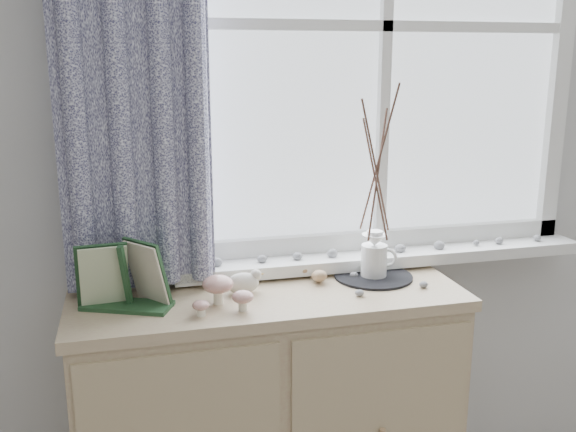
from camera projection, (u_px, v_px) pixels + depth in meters
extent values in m
cube|color=#B6B5B3|center=(295.00, 135.00, 2.12)|extent=(4.00, 0.04, 2.60)
cube|color=silver|center=(384.00, 26.00, 2.11)|extent=(1.30, 0.01, 1.40)
cube|color=white|center=(385.00, 257.00, 2.22)|extent=(1.45, 0.16, 0.04)
cube|color=#0C0934|center=(128.00, 11.00, 1.79)|extent=(0.44, 0.06, 1.61)
cube|color=tan|center=(269.00, 421.00, 2.07)|extent=(1.17, 0.43, 0.81)
cube|color=tan|center=(268.00, 298.00, 1.97)|extent=(1.20, 0.45, 0.03)
cylinder|color=white|center=(218.00, 294.00, 1.87)|extent=(0.03, 0.03, 0.06)
ellipsoid|color=#941A04|center=(218.00, 284.00, 1.86)|extent=(0.09, 0.09, 0.05)
cylinder|color=white|center=(243.00, 304.00, 1.82)|extent=(0.03, 0.03, 0.04)
ellipsoid|color=#941A04|center=(243.00, 297.00, 1.81)|extent=(0.06, 0.06, 0.03)
cylinder|color=white|center=(201.00, 311.00, 1.78)|extent=(0.02, 0.02, 0.03)
ellipsoid|color=#941A04|center=(201.00, 305.00, 1.78)|extent=(0.05, 0.05, 0.03)
ellipsoid|color=tan|center=(319.00, 276.00, 2.04)|extent=(0.05, 0.04, 0.06)
ellipsoid|color=tan|center=(301.00, 270.00, 2.10)|extent=(0.05, 0.04, 0.06)
cylinder|color=black|center=(373.00, 276.00, 2.10)|extent=(0.26, 0.26, 0.01)
cylinder|color=white|center=(374.00, 260.00, 2.08)|extent=(0.11, 0.11, 0.10)
cone|color=white|center=(375.00, 240.00, 2.07)|extent=(0.08, 0.08, 0.04)
cylinder|color=white|center=(375.00, 234.00, 2.06)|extent=(0.05, 0.05, 0.02)
torus|color=white|center=(387.00, 258.00, 2.09)|extent=(0.06, 0.04, 0.06)
ellipsoid|color=gray|center=(360.00, 293.00, 1.93)|extent=(0.03, 0.03, 0.02)
ellipsoid|color=gray|center=(354.00, 275.00, 2.09)|extent=(0.03, 0.03, 0.02)
ellipsoid|color=gray|center=(424.00, 285.00, 2.00)|extent=(0.03, 0.03, 0.02)
ellipsoid|color=gray|center=(315.00, 274.00, 2.10)|extent=(0.03, 0.03, 0.02)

